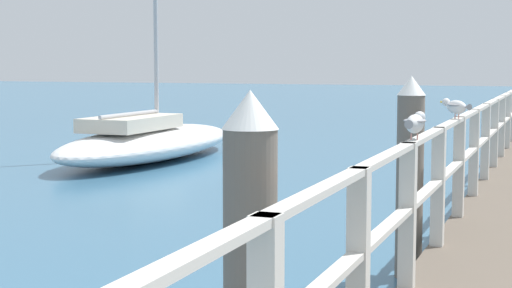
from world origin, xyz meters
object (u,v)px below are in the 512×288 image
object	(u,v)px
seagull_background	(456,106)
dock_piling_far	(410,177)
boat_0	(149,141)
seagull_foreground	(415,123)

from	to	relation	value
seagull_background	dock_piling_far	bearing A→B (deg)	-167.82
boat_0	seagull_foreground	bearing A→B (deg)	-51.14
dock_piling_far	seagull_background	distance (m)	1.01
seagull_foreground	boat_0	size ratio (longest dim) A/B	0.06
dock_piling_far	boat_0	world-z (taller)	boat_0
dock_piling_far	seagull_background	size ratio (longest dim) A/B	5.57
dock_piling_far	seagull_foreground	bearing A→B (deg)	-78.88
seagull_foreground	boat_0	bearing A→B (deg)	130.65
boat_0	seagull_background	bearing A→B (deg)	-42.80
seagull_foreground	seagull_background	size ratio (longest dim) A/B	1.26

